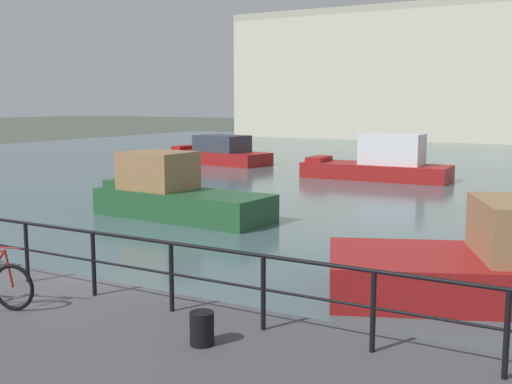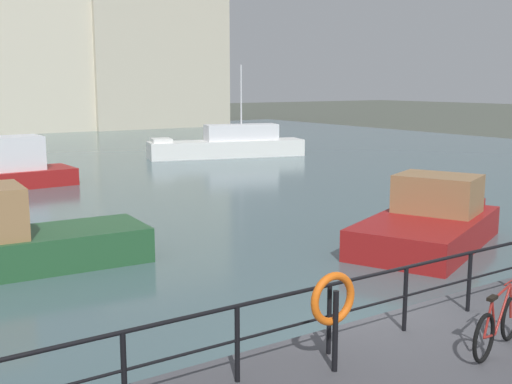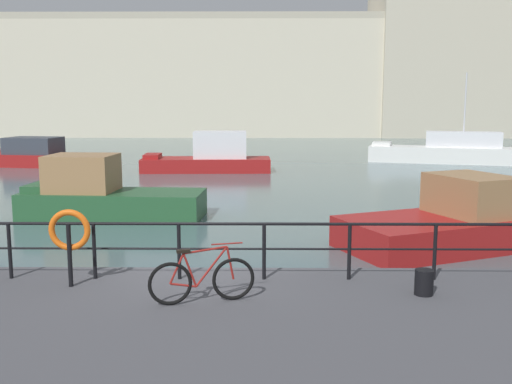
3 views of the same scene
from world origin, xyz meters
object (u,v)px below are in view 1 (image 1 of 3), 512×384
Objects in this scene: moored_red_daysailer at (488,265)px; moored_green_narrowboat at (381,163)px; moored_blue_motorboat at (219,153)px; mooring_bollard at (202,328)px; moored_white_yacht at (175,194)px.

moored_green_narrowboat is at bearing 91.68° from moored_red_daysailer.
moored_red_daysailer is at bearing 143.08° from moored_blue_motorboat.
moored_white_yacht is at bearing 128.72° from mooring_bollard.
moored_blue_motorboat is 28.17m from moored_red_daysailer.
moored_white_yacht is 1.01× the size of moored_red_daysailer.
moored_blue_motorboat is at bearing 110.66° from moored_red_daysailer.
moored_green_narrowboat is 1.16× the size of moored_white_yacht.
moored_white_yacht reaches higher than moored_blue_motorboat.
moored_white_yacht reaches higher than moored_red_daysailer.
moored_red_daysailer is at bearing 113.22° from moored_green_narrowboat.
moored_green_narrowboat is at bearing 103.52° from mooring_bollard.
moored_red_daysailer is (8.17, -17.48, -0.14)m from moored_green_narrowboat.
moored_red_daysailer is at bearing 162.89° from moored_white_yacht.
moored_green_narrowboat is at bearing 175.37° from moored_blue_motorboat.
moored_white_yacht is (-2.55, -13.42, -0.03)m from moored_green_narrowboat.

